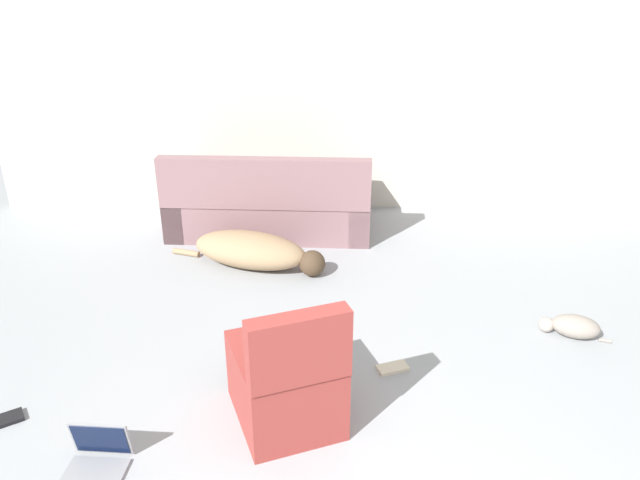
% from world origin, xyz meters
% --- Properties ---
extents(wall_back, '(7.48, 0.06, 2.68)m').
position_xyz_m(wall_back, '(0.00, 4.78, 1.34)').
color(wall_back, beige).
rests_on(wall_back, ground_plane).
extents(couch, '(2.03, 1.01, 0.87)m').
position_xyz_m(couch, '(-0.82, 4.13, 0.26)').
color(couch, gray).
rests_on(couch, ground_plane).
extents(dog, '(1.46, 0.77, 0.31)m').
position_xyz_m(dog, '(-0.91, 3.33, 0.15)').
color(dog, '#A38460').
rests_on(dog, ground_plane).
extents(cat, '(0.50, 0.31, 0.17)m').
position_xyz_m(cat, '(1.53, 2.19, 0.08)').
color(cat, gray).
rests_on(cat, ground_plane).
extents(laptop_open, '(0.35, 0.31, 0.25)m').
position_xyz_m(laptop_open, '(-1.56, 0.94, 0.08)').
color(laptop_open, gray).
rests_on(laptop_open, ground_plane).
extents(book_cream, '(0.23, 0.17, 0.02)m').
position_xyz_m(book_cream, '(0.16, 1.79, 0.01)').
color(book_cream, beige).
rests_on(book_cream, ground_plane).
extents(book_black, '(0.22, 0.20, 0.02)m').
position_xyz_m(book_black, '(-2.23, 1.30, 0.01)').
color(book_black, black).
rests_on(book_black, ground_plane).
extents(side_chair, '(0.76, 0.83, 0.88)m').
position_xyz_m(side_chair, '(-0.53, 1.30, 0.29)').
color(side_chair, '#993833').
rests_on(side_chair, ground_plane).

